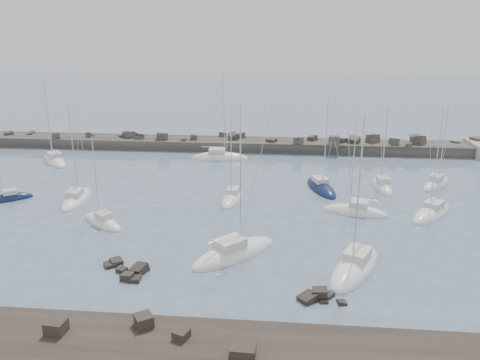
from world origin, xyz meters
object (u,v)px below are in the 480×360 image
Objects in this scene: sailboat_12 at (436,184)px; sailboat_10 at (382,187)px; sailboat_11 at (432,213)px; sailboat_2 at (9,199)px; sailboat_4 at (220,158)px; sailboat_7 at (234,254)px; sailboat_8 at (321,188)px; sailboat_14 at (355,268)px; sailboat_1 at (55,161)px; sailboat_3 at (77,200)px; sailboat_9 at (355,212)px; sailboat_5 at (103,223)px; sailboat_6 at (232,198)px.

sailboat_10 is at bearing -167.21° from sailboat_12.
sailboat_2 is at bearing -179.95° from sailboat_11.
sailboat_7 is (6.23, -35.70, 0.01)m from sailboat_4.
sailboat_8 is 22.89m from sailboat_14.
sailboat_1 reaches higher than sailboat_3.
sailboat_10 is (18.61, 22.56, -0.00)m from sailboat_7.
sailboat_11 is (9.20, 0.53, -0.01)m from sailboat_9.
sailboat_4 is (27.50, 4.58, -0.00)m from sailboat_1.
sailboat_5 is (17.81, -24.60, -0.01)m from sailboat_1.
sailboat_3 is 1.11× the size of sailboat_6.
sailboat_7 is (1.88, -15.90, 0.02)m from sailboat_6.
sailboat_5 is at bearing -170.47° from sailboat_11.
sailboat_6 is at bearing 167.47° from sailboat_9.
sailboat_6 is at bearing -161.99° from sailboat_10.
sailboat_9 is at bearing -49.64° from sailboat_4.
sailboat_8 is (25.94, 14.54, 0.01)m from sailboat_5.
sailboat_8 reaches higher than sailboat_5.
sailboat_5 is 0.79× the size of sailboat_11.
sailboat_7 is 26.17m from sailboat_11.
sailboat_3 is 33.02m from sailboat_8.
sailboat_5 is 17.20m from sailboat_7.
sailboat_11 reaches higher than sailboat_6.
sailboat_4 reaches higher than sailboat_11.
sailboat_1 is at bearing 158.46° from sailboat_9.
sailboat_5 is at bearing -22.94° from sailboat_2.
sailboat_4 reaches higher than sailboat_3.
sailboat_12 is at bearing 42.26° from sailboat_9.
sailboat_3 is at bearing -166.79° from sailboat_8.
sailboat_7 is 23.32m from sailboat_8.
sailboat_8 is at bearing 64.56° from sailboat_7.
sailboat_8 reaches higher than sailboat_9.
sailboat_9 is at bearing -0.62° from sailboat_2.
sailboat_6 is 21.55m from sailboat_10.
sailboat_7 is at bearing -42.70° from sailboat_1.
sailboat_9 is at bearing -137.74° from sailboat_12.
sailboat_9 is (44.66, -0.49, 0.01)m from sailboat_2.
sailboat_11 reaches higher than sailboat_5.
sailboat_4 is 1.39× the size of sailboat_5.
sailboat_7 reaches higher than sailboat_4.
sailboat_3 is at bearing 155.56° from sailboat_14.
sailboat_10 is (8.59, 1.50, 0.01)m from sailboat_8.
sailboat_3 is 1.08× the size of sailboat_9.
sailboat_11 is at bearing -0.65° from sailboat_3.
sailboat_12 is (7.99, 1.81, -0.00)m from sailboat_10.
sailboat_12 is at bearing 71.12° from sailboat_11.
sailboat_3 is 1.21× the size of sailboat_5.
sailboat_2 is at bearing -176.49° from sailboat_3.
sailboat_8 is 0.87× the size of sailboat_14.
sailboat_3 reaches higher than sailboat_5.
sailboat_11 is at bearing -38.10° from sailboat_4.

